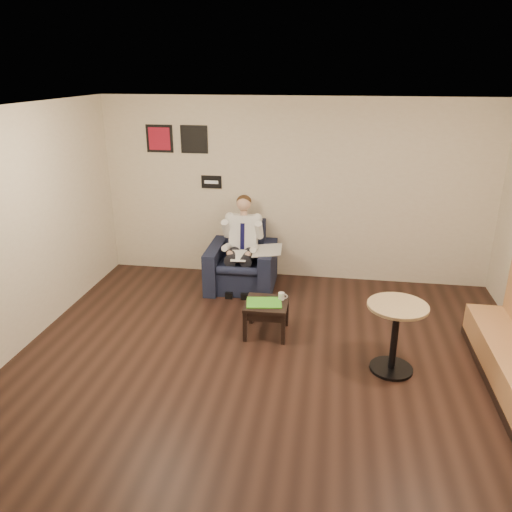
# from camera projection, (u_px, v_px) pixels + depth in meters

# --- Properties ---
(ground) EXTENTS (6.00, 6.00, 0.00)m
(ground) POSITION_uv_depth(u_px,v_px,m) (267.00, 382.00, 5.38)
(ground) COLOR black
(ground) RESTS_ON ground
(wall_back) EXTENTS (6.00, 0.02, 2.80)m
(wall_back) POSITION_uv_depth(u_px,v_px,m) (294.00, 191.00, 7.65)
(wall_back) COLOR beige
(wall_back) RESTS_ON ground
(ceiling) EXTENTS (6.00, 6.00, 0.02)m
(ceiling) POSITION_uv_depth(u_px,v_px,m) (269.00, 113.00, 4.39)
(ceiling) COLOR white
(ceiling) RESTS_ON wall_back
(seating_sign) EXTENTS (0.32, 0.02, 0.20)m
(seating_sign) POSITION_uv_depth(u_px,v_px,m) (211.00, 182.00, 7.80)
(seating_sign) COLOR black
(seating_sign) RESTS_ON wall_back
(art_print_left) EXTENTS (0.42, 0.03, 0.42)m
(art_print_left) POSITION_uv_depth(u_px,v_px,m) (160.00, 139.00, 7.68)
(art_print_left) COLOR #A7142B
(art_print_left) RESTS_ON wall_back
(art_print_right) EXTENTS (0.42, 0.03, 0.42)m
(art_print_right) POSITION_uv_depth(u_px,v_px,m) (194.00, 139.00, 7.60)
(art_print_right) COLOR black
(art_print_right) RESTS_ON wall_back
(armchair) EXTENTS (1.01, 1.01, 0.97)m
(armchair) POSITION_uv_depth(u_px,v_px,m) (242.00, 257.00, 7.55)
(armchair) COLOR black
(armchair) RESTS_ON ground
(seated_man) EXTENTS (0.65, 0.96, 1.32)m
(seated_man) POSITION_uv_depth(u_px,v_px,m) (240.00, 249.00, 7.37)
(seated_man) COLOR white
(seated_man) RESTS_ON armchair
(lap_papers) EXTENTS (0.25, 0.33, 0.01)m
(lap_papers) POSITION_uv_depth(u_px,v_px,m) (239.00, 256.00, 7.30)
(lap_papers) COLOR white
(lap_papers) RESTS_ON seated_man
(newspaper) EXTENTS (0.46, 0.55, 0.01)m
(newspaper) POSITION_uv_depth(u_px,v_px,m) (267.00, 250.00, 7.34)
(newspaper) COLOR silver
(newspaper) RESTS_ON armchair
(side_table) EXTENTS (0.53, 0.53, 0.43)m
(side_table) POSITION_uv_depth(u_px,v_px,m) (266.00, 318.00, 6.29)
(side_table) COLOR black
(side_table) RESTS_ON ground
(green_folder) EXTENTS (0.47, 0.37, 0.01)m
(green_folder) POSITION_uv_depth(u_px,v_px,m) (264.00, 303.00, 6.20)
(green_folder) COLOR green
(green_folder) RESTS_ON side_table
(coffee_mug) EXTENTS (0.08, 0.08, 0.09)m
(coffee_mug) POSITION_uv_depth(u_px,v_px,m) (281.00, 296.00, 6.28)
(coffee_mug) COLOR white
(coffee_mug) RESTS_ON side_table
(smartphone) EXTENTS (0.14, 0.09, 0.01)m
(smartphone) POSITION_uv_depth(u_px,v_px,m) (272.00, 297.00, 6.35)
(smartphone) COLOR black
(smartphone) RESTS_ON side_table
(cafe_table) EXTENTS (0.79, 0.79, 0.81)m
(cafe_table) POSITION_uv_depth(u_px,v_px,m) (394.00, 338.00, 5.45)
(cafe_table) COLOR #A18357
(cafe_table) RESTS_ON ground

